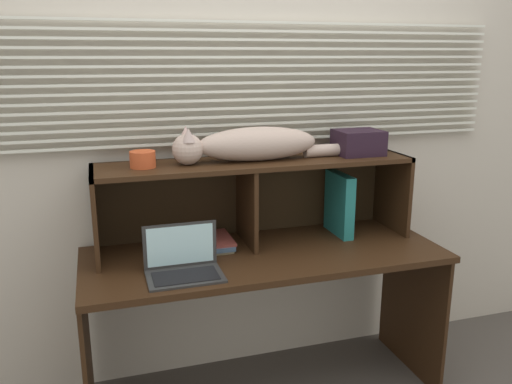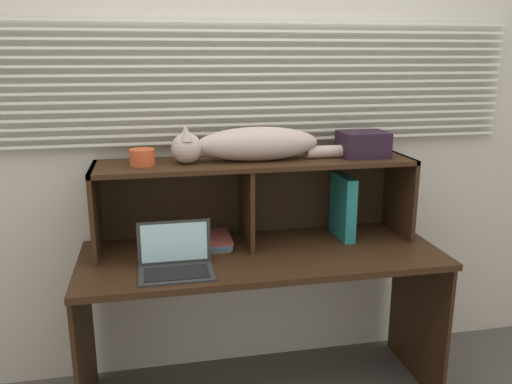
% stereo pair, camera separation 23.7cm
% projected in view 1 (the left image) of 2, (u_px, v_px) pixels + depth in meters
% --- Properties ---
extents(back_panel_with_blinds, '(4.40, 0.08, 2.50)m').
position_uv_depth(back_panel_with_blinds, '(243.00, 132.00, 2.62)').
color(back_panel_with_blinds, beige).
rests_on(back_panel_with_blinds, ground).
extents(desk, '(1.65, 0.64, 0.75)m').
position_uv_depth(desk, '(265.00, 279.00, 2.45)').
color(desk, '#311D0F').
rests_on(desk, ground).
extents(hutch_shelf_unit, '(1.49, 0.34, 0.40)m').
position_uv_depth(hutch_shelf_unit, '(253.00, 183.00, 2.50)').
color(hutch_shelf_unit, '#311D0F').
rests_on(hutch_shelf_unit, desk).
extents(cat, '(0.96, 0.17, 0.17)m').
position_uv_depth(cat, '(251.00, 145.00, 2.42)').
color(cat, '#B9A194').
rests_on(cat, hutch_shelf_unit).
extents(laptop, '(0.31, 0.21, 0.20)m').
position_uv_depth(laptop, '(183.00, 264.00, 2.16)').
color(laptop, '#2D2D2D').
rests_on(laptop, desk).
extents(binder_upright, '(0.05, 0.24, 0.31)m').
position_uv_depth(binder_upright, '(339.00, 204.00, 2.63)').
color(binder_upright, '#1F7473').
rests_on(binder_upright, desk).
extents(book_stack, '(0.20, 0.25, 0.05)m').
position_uv_depth(book_stack, '(210.00, 243.00, 2.47)').
color(book_stack, tan).
rests_on(book_stack, desk).
extents(small_basket, '(0.11, 0.11, 0.07)m').
position_uv_depth(small_basket, '(143.00, 159.00, 2.28)').
color(small_basket, '#BF4A25').
rests_on(small_basket, hutch_shelf_unit).
extents(storage_box, '(0.22, 0.18, 0.12)m').
position_uv_depth(storage_box, '(358.00, 142.00, 2.58)').
color(storage_box, black).
rests_on(storage_box, hutch_shelf_unit).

